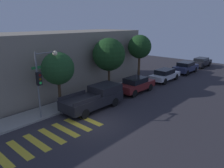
% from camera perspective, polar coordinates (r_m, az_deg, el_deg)
% --- Properties ---
extents(ground_plane, '(60.00, 60.00, 0.00)m').
position_cam_1_polar(ground_plane, '(15.27, -4.64, -10.43)').
color(ground_plane, '#2D2B30').
extents(sidewalk, '(26.00, 2.16, 0.14)m').
position_cam_1_polar(sidewalk, '(18.34, -13.94, -5.99)').
color(sidewalk, gray).
rests_on(sidewalk, ground).
extents(building_row, '(26.00, 6.00, 5.82)m').
position_cam_1_polar(building_row, '(21.33, -21.29, 4.41)').
color(building_row, gray).
rests_on(building_row, ground).
extents(crosswalk, '(6.57, 2.60, 0.00)m').
position_cam_1_polar(crosswalk, '(14.31, -15.48, -12.91)').
color(crosswalk, gold).
rests_on(crosswalk, ground).
extents(traffic_light_pole, '(2.07, 0.56, 4.86)m').
position_cam_1_polar(traffic_light_pole, '(15.84, -17.67, 2.45)').
color(traffic_light_pole, slate).
rests_on(traffic_light_pole, ground).
extents(pickup_truck, '(5.26, 2.06, 1.72)m').
position_cam_1_polar(pickup_truck, '(17.69, -4.35, -3.52)').
color(pickup_truck, black).
rests_on(pickup_truck, ground).
extents(sedan_near_corner, '(4.33, 1.77, 1.52)m').
position_cam_1_polar(sedan_near_corner, '(21.72, 6.28, -0.10)').
color(sedan_near_corner, maroon).
rests_on(sedan_near_corner, ground).
extents(sedan_middle, '(4.53, 1.74, 1.44)m').
position_cam_1_polar(sedan_middle, '(26.49, 13.64, 2.37)').
color(sedan_middle, silver).
rests_on(sedan_middle, ground).
extents(sedan_far_end, '(4.48, 1.88, 1.53)m').
position_cam_1_polar(sedan_far_end, '(31.55, 18.70, 4.20)').
color(sedan_far_end, '#2D3351').
rests_on(sedan_far_end, ground).
extents(sedan_tail_of_row, '(4.52, 1.76, 1.44)m').
position_cam_1_polar(sedan_tail_of_row, '(36.75, 22.29, 5.34)').
color(sedan_tail_of_row, black).
rests_on(sedan_tail_of_row, ground).
extents(tree_near_corner, '(2.55, 2.55, 4.59)m').
position_cam_1_polar(tree_near_corner, '(17.40, -13.94, 3.94)').
color(tree_near_corner, '#42301E').
rests_on(tree_near_corner, ground).
extents(tree_midblock, '(3.15, 3.15, 5.34)m').
position_cam_1_polar(tree_midblock, '(21.06, -0.81, 7.70)').
color(tree_midblock, '#42301E').
rests_on(tree_midblock, ground).
extents(tree_far_end, '(2.62, 2.62, 5.41)m').
position_cam_1_polar(tree_far_end, '(24.94, 7.22, 9.58)').
color(tree_far_end, '#4C3823').
rests_on(tree_far_end, ground).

